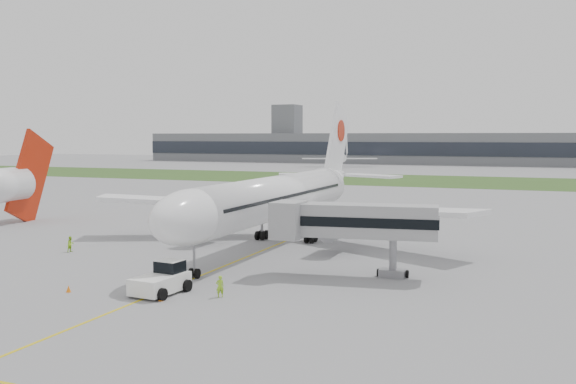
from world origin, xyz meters
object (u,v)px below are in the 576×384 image
at_px(pushback_tug, 163,279).
at_px(neighbor_aircraft, 1,185).
at_px(jet_bridge, 350,221).
at_px(ground_crew_near, 220,286).
at_px(airliner, 279,196).

bearing_deg(pushback_tug, neighbor_aircraft, 154.52).
distance_m(jet_bridge, ground_crew_near, 13.93).
bearing_deg(ground_crew_near, airliner, -118.16).
height_order(ground_crew_near, neighbor_aircraft, neighbor_aircraft).
bearing_deg(jet_bridge, pushback_tug, -145.11).
relative_size(airliner, pushback_tug, 10.49).
bearing_deg(neighbor_aircraft, pushback_tug, -38.00).
distance_m(ground_crew_near, neighbor_aircraft, 54.50).
distance_m(jet_bridge, neighbor_aircraft, 57.26).
xyz_separation_m(airliner, ground_crew_near, (5.30, -25.02, -4.79)).
distance_m(airliner, pushback_tug, 25.92).
relative_size(airliner, neighbor_aircraft, 3.00).
xyz_separation_m(pushback_tug, ground_crew_near, (4.95, 0.50, -0.29)).
height_order(airliner, pushback_tug, airliner).
xyz_separation_m(jet_bridge, ground_crew_near, (-7.37, -11.06, -4.15)).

